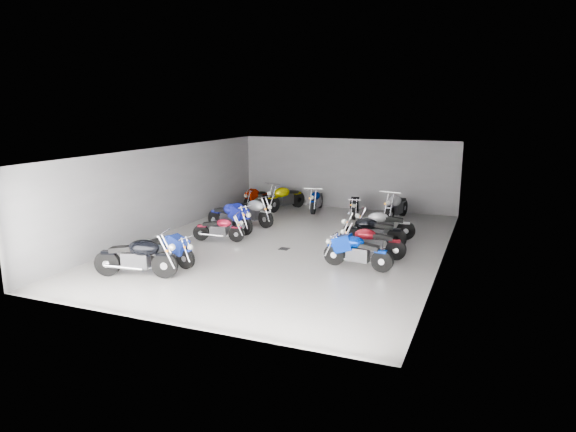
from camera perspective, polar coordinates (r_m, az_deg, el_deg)
name	(u,v)px	position (r m, az deg, el deg)	size (l,w,h in m)	color
ground	(290,245)	(17.54, 0.19, -3.27)	(14.00, 14.00, 0.00)	gray
wall_back	(347,174)	(23.75, 6.52, 4.68)	(10.00, 0.10, 3.20)	slate
wall_left	(165,190)	(19.58, -13.53, 2.82)	(0.10, 14.00, 3.20)	slate
wall_right	(445,210)	(16.04, 17.00, 0.60)	(0.10, 14.00, 3.20)	slate
ceiling	(290,151)	(16.97, 0.19, 7.27)	(10.00, 14.00, 0.04)	black
drain_grate	(284,249)	(17.10, -0.44, -3.66)	(0.32, 0.32, 0.01)	black
motorcycle_left_a	(137,257)	(14.82, -16.46, -4.40)	(2.33, 0.80, 1.05)	black
motorcycle_left_b	(168,249)	(15.69, -13.14, -3.60)	(2.04, 0.55, 0.90)	black
motorcycle_left_d	(219,229)	(18.11, -7.64, -1.42)	(1.83, 0.55, 0.82)	black
motorcycle_left_e	(230,217)	(19.37, -6.45, -0.13)	(2.27, 0.96, 1.04)	black
motorcycle_left_f	(252,212)	(20.41, -4.05, 0.49)	(2.20, 0.87, 1.00)	black
motorcycle_right_c	(357,252)	(15.10, 7.67, -3.94)	(2.11, 0.46, 0.93)	black
motorcycle_right_d	(371,242)	(16.19, 9.25, -2.90)	(2.10, 0.47, 0.92)	black
motorcycle_right_e	(372,232)	(17.42, 9.34, -1.72)	(2.22, 0.55, 0.98)	black
motorcycle_right_f	(384,225)	(18.58, 10.57, -0.94)	(2.15, 0.64, 0.95)	black
motorcycle_back_a	(256,197)	(24.15, -3.55, 2.08)	(0.51, 1.84, 0.81)	black
motorcycle_back_b	(285,198)	(23.30, -0.31, 2.05)	(1.01, 2.27, 1.04)	black
motorcycle_back_c	(317,200)	(23.08, 3.19, 1.77)	(0.49, 2.10, 0.93)	black
motorcycle_back_d	(356,206)	(22.12, 7.52, 1.08)	(0.48, 1.88, 0.83)	black
motorcycle_back_e	(396,206)	(21.80, 11.95, 1.06)	(0.60, 2.34, 1.03)	black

